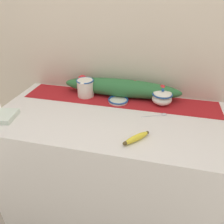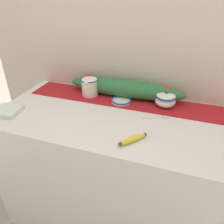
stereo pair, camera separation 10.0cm
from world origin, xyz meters
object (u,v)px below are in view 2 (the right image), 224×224
Objects in this scene: sugar_bowl at (165,99)px; spoon at (164,117)px; banana at (133,139)px; cream_pitcher at (90,86)px; napkin_stack at (7,111)px; small_dish at (122,101)px.

sugar_bowl is 0.15m from spoon.
banana reaches higher than spoon.
spoon is (0.54, -0.14, -0.06)m from cream_pitcher.
cream_pitcher is 0.53m from sugar_bowl.
small_dish is at bearing 29.85° from napkin_stack.
small_dish is at bearing -8.63° from cream_pitcher.
cream_pitcher is 1.04× the size of small_dish.
cream_pitcher is at bearing 171.37° from small_dish.
cream_pitcher is at bearing 179.87° from sugar_bowl.
small_dish is (0.25, -0.04, -0.05)m from cream_pitcher.
sugar_bowl is 0.84× the size of spoon.
spoon is at bearing 67.40° from banana.
napkin_stack reaches higher than small_dish.
cream_pitcher reaches higher than spoon.
spoon is (0.01, -0.14, -0.05)m from sugar_bowl.
spoon is (0.29, -0.11, -0.01)m from small_dish.
banana is 0.99× the size of napkin_stack.
cream_pitcher is at bearing 134.50° from banana.
napkin_stack is at bearing -133.76° from cream_pitcher.
banana is at bearing -45.50° from cream_pitcher.
napkin_stack is (-0.63, -0.36, 0.00)m from small_dish.
sugar_bowl is 0.90× the size of banana.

